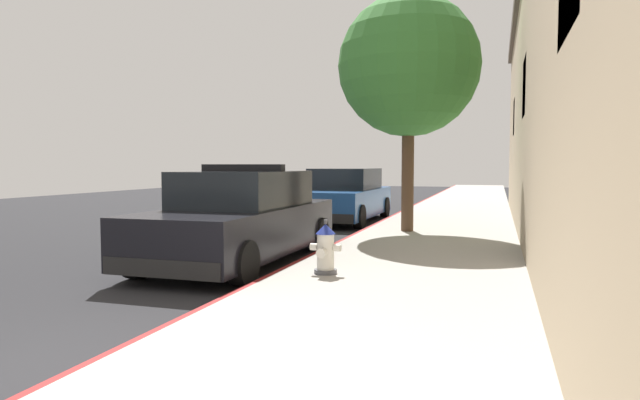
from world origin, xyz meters
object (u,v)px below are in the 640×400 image
object	(u,v)px
police_cruiser	(242,219)
street_tree	(409,66)
parked_car_silver_ahead	(345,196)
fire_hydrant	(325,249)

from	to	relation	value
police_cruiser	street_tree	size ratio (longest dim) A/B	0.90
parked_car_silver_ahead	street_tree	distance (m)	4.93
police_cruiser	parked_car_silver_ahead	distance (m)	7.16
parked_car_silver_ahead	fire_hydrant	xyz separation A→B (m)	(1.98, -8.42, -0.24)
parked_car_silver_ahead	fire_hydrant	distance (m)	8.66
fire_hydrant	street_tree	bearing A→B (deg)	86.69
police_cruiser	fire_hydrant	world-z (taller)	police_cruiser
parked_car_silver_ahead	fire_hydrant	world-z (taller)	parked_car_silver_ahead
fire_hydrant	parked_car_silver_ahead	bearing A→B (deg)	103.26
police_cruiser	parked_car_silver_ahead	size ratio (longest dim) A/B	1.00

